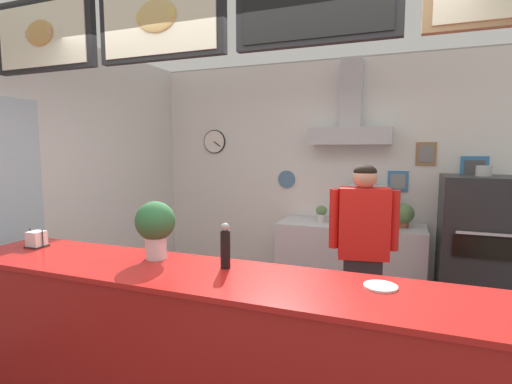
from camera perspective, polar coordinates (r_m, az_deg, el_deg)
name	(u,v)px	position (r m, az deg, el deg)	size (l,w,h in m)	color
back_wall_assembly	(323,167)	(4.81, 9.91, 3.69)	(4.56, 2.93, 2.84)	#9E9E99
left_wall_with_window	(6,187)	(3.99, -33.09, 0.66)	(0.15, 5.15, 2.84)	silver
service_counter	(221,361)	(2.46, -5.18, -23.61)	(3.64, 0.64, 1.04)	#B21916
back_prep_counter	(350,261)	(4.72, 13.68, -9.94)	(1.65, 0.63, 0.88)	silver
pizza_oven	(479,251)	(4.42, 30.07, -7.59)	(0.72, 0.70, 1.59)	#232326
shop_worker	(363,254)	(3.39, 15.51, -8.77)	(0.56, 0.29, 1.62)	#232328
espresso_machine	(364,206)	(4.54, 15.71, -1.98)	(0.49, 0.49, 0.45)	#B7BABF
potted_sage	(321,213)	(4.66, 9.65, -3.04)	(0.13, 0.13, 0.20)	beige
potted_oregano	(403,215)	(4.56, 20.92, -3.13)	(0.24, 0.24, 0.26)	#9E563D
basil_vase	(155,226)	(2.59, -14.67, -4.90)	(0.26, 0.26, 0.38)	silver
pepper_grinder	(225,246)	(2.33, -4.57, -7.97)	(0.06, 0.06, 0.28)	black
condiment_plate	(381,286)	(2.15, 17.96, -13.14)	(0.17, 0.17, 0.01)	white
napkin_holder	(37,240)	(3.25, -29.71, -6.14)	(0.13, 0.12, 0.13)	#262628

